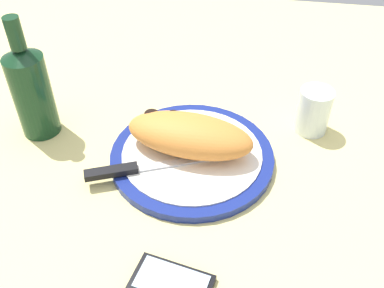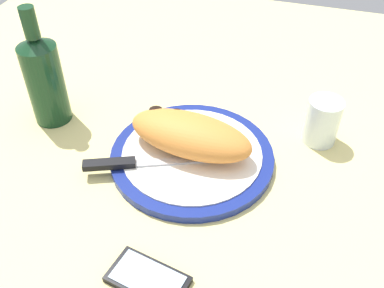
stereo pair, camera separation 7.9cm
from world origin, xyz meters
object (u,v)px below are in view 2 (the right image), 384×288
Objects in this scene: plate at (192,156)px; fork at (183,128)px; knife at (130,163)px; water_glass at (322,124)px; smartphone at (148,279)px; wine_bottle at (44,78)px; calzone at (190,135)px.

plate is 1.78× the size of fork.
water_glass reaches higher than knife.
smartphone is at bearing 92.99° from plate.
water_glass reaches higher than smartphone.
wine_bottle is at bearing -25.32° from knife.
smartphone is at bearing 119.13° from knife.
wine_bottle reaches higher than water_glass.
calzone is at bearing 27.66° from water_glass.
knife is at bearing 64.84° from fork.
water_glass is 54.14cm from wine_bottle.
calzone is 27.41cm from smartphone.
plate is at bearing 125.13° from calzone.
knife is 0.95× the size of wine_bottle.
knife is 36.94cm from water_glass.
calzone reaches higher than fork.
knife is at bearing 31.24° from water_glass.
water_glass is at bearing -170.43° from wine_bottle.
knife is (8.98, 7.30, -2.87)cm from calzone.
water_glass is (-21.98, -12.69, 3.13)cm from plate.
calzone is 2.64× the size of water_glass.
smartphone is (-10.94, 19.63, -1.80)cm from knife.
wine_bottle reaches higher than plate.
fork is 1.84× the size of water_glass.
water_glass is (-25.70, -6.68, 1.95)cm from fork.
knife reaches higher than smartphone.
fork is 1.37× the size of smartphone.
fork reaches higher than plate.
wine_bottle is at bearing -42.56° from smartphone.
knife is 22.55cm from smartphone.
fork is at bearing -58.81° from calzone.
fork is 28.53cm from wine_bottle.
wine_bottle reaches higher than calzone.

